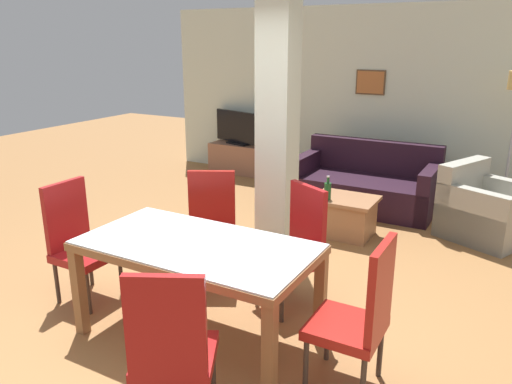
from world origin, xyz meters
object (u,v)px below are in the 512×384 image
tv_stand (239,158)px  tv_screen (239,128)px  sofa (366,186)px  armchair (483,213)px  dining_chair_near_right (172,346)px  dining_chair_far_left (211,226)px  dining_table (197,262)px  coffee_table (344,216)px  dining_chair_head_left (78,239)px  dining_chair_head_right (360,314)px  bottle (328,190)px  dining_chair_far_right (296,244)px

tv_stand → tv_screen: size_ratio=0.99×
sofa → armchair: 1.58m
dining_chair_near_right → dining_chair_far_left: bearing=90.5°
dining_table → dining_chair_far_left: bearing=117.8°
armchair → coffee_table: (-1.42, -0.72, -0.06)m
dining_chair_head_left → dining_chair_head_right: bearing=90.0°
sofa → dining_chair_near_right: bearing=93.3°
armchair → bottle: 1.83m
armchair → bottle: (-1.58, -0.88, 0.27)m
dining_table → tv_stand: bearing=117.4°
sofa → dining_table: bearing=87.4°
dining_chair_near_right → dining_chair_far_left: same height
dining_table → dining_chair_far_left: (-0.44, 0.83, -0.07)m
armchair → tv_screen: bearing=-82.6°
dining_chair_near_right → tv_screen: bearing=90.5°
dining_chair_head_left → tv_screen: tv_screen is taller
dining_chair_far_right → dining_chair_head_right: (0.82, -0.82, 0.00)m
dining_chair_far_right → armchair: size_ratio=0.95×
dining_chair_near_right → armchair: dining_chair_near_right is taller
dining_chair_far_left → sofa: (0.61, 2.85, -0.26)m
dining_chair_head_right → tv_stand: 5.67m
dining_chair_near_right → tv_screen: size_ratio=1.03×
dining_chair_near_right → dining_chair_far_right: 1.68m
dining_chair_far_right → tv_stand: size_ratio=1.04×
dining_chair_far_right → tv_stand: bearing=-24.7°
dining_chair_far_right → sofa: bearing=-56.5°
dining_table → armchair: (1.69, 3.26, -0.33)m
bottle → dining_chair_near_right: bearing=-84.3°
tv_stand → sofa: bearing=-16.6°
dining_chair_far_right → armchair: (1.25, 2.44, -0.25)m
dining_chair_far_left → bottle: dining_chair_far_left is taller
armchair → tv_screen: tv_screen is taller
dining_chair_head_right → coffee_table: size_ratio=1.46×
dining_chair_far_right → armchair: dining_chair_far_right is taller
dining_chair_head_left → coffee_table: bearing=148.8°
dining_chair_head_left → sofa: (1.44, 3.68, -0.26)m
dining_chair_head_right → sofa: (-1.09, 3.68, -0.26)m
tv_stand → coffee_table: bearing=-36.2°
dining_table → dining_chair_far_left: dining_chair_far_left is taller
dining_chair_far_left → tv_screen: (-1.85, 3.58, 0.22)m
dining_chair_near_right → sofa: (-0.26, 4.54, -0.26)m
sofa → tv_screen: tv_screen is taller
sofa → bottle: 1.33m
dining_chair_head_right → tv_stand: size_ratio=1.04×
bottle → coffee_table: bearing=45.1°
dining_chair_far_left → tv_screen: tv_screen is taller
dining_table → bottle: (0.11, 2.38, -0.06)m
dining_chair_near_right → bottle: bearing=68.9°
dining_table → dining_chair_head_right: bearing=0.0°
sofa → tv_stand: sofa is taller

